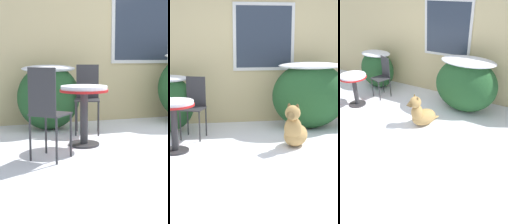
{
  "view_description": "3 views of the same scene",
  "coord_description": "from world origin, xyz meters",
  "views": [
    {
      "loc": [
        -2.46,
        -3.51,
        1.1
      ],
      "look_at": [
        -1.17,
        0.56,
        0.43
      ],
      "focal_mm": 55.0,
      "sensor_mm": 36.0,
      "label": 1
    },
    {
      "loc": [
        -0.73,
        -4.36,
        1.69
      ],
      "look_at": [
        0.0,
        0.6,
        0.55
      ],
      "focal_mm": 55.0,
      "sensor_mm": 36.0,
      "label": 2
    },
    {
      "loc": [
        2.48,
        -2.76,
        2.53
      ],
      "look_at": [
        0.65,
        0.59,
        0.28
      ],
      "focal_mm": 35.0,
      "sensor_mm": 36.0,
      "label": 3
    }
  ],
  "objects": [
    {
      "name": "house_wall",
      "position": [
        0.02,
        2.2,
        1.43
      ],
      "size": [
        8.0,
        0.1,
        2.84
      ],
      "color": "#D1BC84",
      "rests_on": "ground_plane"
    },
    {
      "name": "patio_table",
      "position": [
        -1.17,
        0.56,
        0.58
      ],
      "size": [
        0.61,
        0.61,
        0.76
      ],
      "color": "#2D2D30",
      "rests_on": "ground_plane"
    },
    {
      "name": "shrub_left",
      "position": [
        -1.39,
        1.67,
        0.54
      ],
      "size": [
        0.97,
        0.69,
        1.0
      ],
      "color": "#235128",
      "rests_on": "ground_plane"
    },
    {
      "name": "patio_chair_near_table",
      "position": [
        -0.9,
        1.27,
        0.56
      ],
      "size": [
        0.46,
        0.46,
        1.01
      ],
      "rotation": [
        0.0,
        0.0,
        -0.33
      ],
      "color": "#2D2D30",
      "rests_on": "ground_plane"
    },
    {
      "name": "patio_chair_far_side",
      "position": [
        -1.75,
        0.05,
        0.56
      ],
      "size": [
        0.51,
        0.51,
        1.01
      ],
      "rotation": [
        0.0,
        0.0,
        2.4
      ],
      "color": "#2D2D30",
      "rests_on": "ground_plane"
    }
  ]
}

